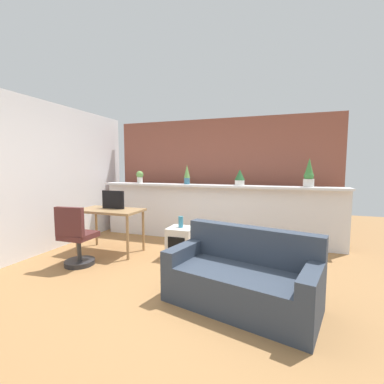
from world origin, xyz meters
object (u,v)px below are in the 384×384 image
potted_plant_0 (140,176)px  desk (110,214)px  tv_monitor (113,200)px  potted_plant_2 (240,177)px  vase_on_shelf (181,222)px  potted_plant_3 (309,174)px  office_chair (76,241)px  potted_plant_1 (187,174)px  couch (242,279)px  side_cube_shelf (181,243)px

potted_plant_0 → desk: 1.35m
tv_monitor → desk: bearing=-99.2°
potted_plant_2 → vase_on_shelf: 1.52m
vase_on_shelf → potted_plant_2: bearing=55.7°
potted_plant_3 → office_chair: bearing=-149.1°
potted_plant_1 → tv_monitor: bearing=-129.8°
potted_plant_1 → office_chair: size_ratio=0.43×
potted_plant_3 → tv_monitor: (-3.22, -1.16, -0.44)m
potted_plant_3 → couch: bearing=-109.7°
potted_plant_1 → potted_plant_2: size_ratio=1.30×
tv_monitor → office_chair: (-0.08, -0.81, -0.52)m
potted_plant_1 → office_chair: (-1.04, -1.95, -0.94)m
couch → potted_plant_3: bearing=70.3°
potted_plant_0 → tv_monitor: bearing=-84.2°
tv_monitor → potted_plant_0: bearing=95.8°
potted_plant_0 → couch: potted_plant_0 is taller
tv_monitor → couch: tv_monitor is taller
desk → tv_monitor: 0.26m
potted_plant_2 → couch: potted_plant_2 is taller
tv_monitor → vase_on_shelf: size_ratio=2.35×
potted_plant_0 → desk: potted_plant_0 is taller
desk → vase_on_shelf: 1.27m
office_chair → couch: office_chair is taller
tv_monitor → office_chair: tv_monitor is taller
potted_plant_3 → couch: size_ratio=0.30×
side_cube_shelf → potted_plant_1: bearing=105.0°
tv_monitor → couch: 2.72m
potted_plant_3 → side_cube_shelf: potted_plant_3 is taller
vase_on_shelf → couch: 1.66m
potted_plant_1 → tv_monitor: size_ratio=0.92×
potted_plant_1 → side_cube_shelf: potted_plant_1 is taller
potted_plant_0 → office_chair: size_ratio=0.29×
couch → office_chair: bearing=173.2°
office_chair → side_cube_shelf: (1.33, 0.84, -0.14)m
potted_plant_3 → side_cube_shelf: size_ratio=1.01×
tv_monitor → couch: bearing=-24.7°
desk → tv_monitor: tv_monitor is taller
desk → side_cube_shelf: 1.34m
potted_plant_0 → potted_plant_1: potted_plant_1 is taller
office_chair → potted_plant_3: bearing=30.9°
desk → vase_on_shelf: size_ratio=6.09×
potted_plant_3 → vase_on_shelf: (-1.97, -1.12, -0.75)m
potted_plant_2 → potted_plant_1: bearing=-178.8°
office_chair → side_cube_shelf: 1.58m
potted_plant_1 → side_cube_shelf: bearing=-75.0°
couch → desk: bearing=157.0°
office_chair → side_cube_shelf: office_chair is taller
potted_plant_3 → desk: size_ratio=0.46×
side_cube_shelf → office_chair: bearing=-147.7°
desk → vase_on_shelf: bearing=5.7°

